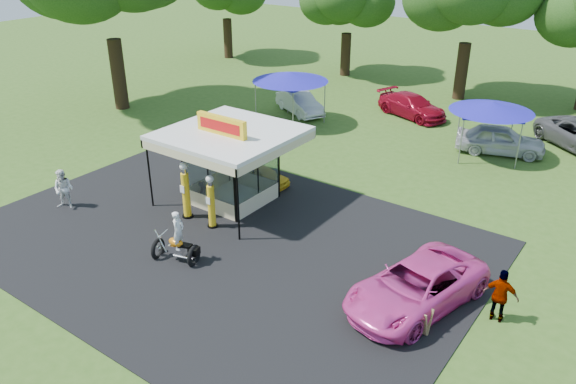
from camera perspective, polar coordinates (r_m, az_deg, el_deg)
name	(u,v)px	position (r m, az deg, el deg)	size (l,w,h in m)	color
ground	(186,263)	(21.65, -10.28, -7.07)	(120.00, 120.00, 0.00)	#35571B
asphalt_apron	(222,240)	(22.83, -6.73, -4.88)	(20.00, 14.00, 0.04)	black
gas_station_kiosk	(231,165)	(25.22, -5.78, 2.75)	(5.40, 5.40, 4.18)	white
gas_pump_left	(186,192)	(24.22, -10.34, 0.04)	(0.48, 0.48, 2.60)	black
gas_pump_right	(211,203)	(23.32, -7.81, -1.11)	(0.44, 0.44, 2.38)	black
motorcycle	(178,241)	(21.37, -11.15, -4.95)	(1.92, 1.30, 2.18)	black
spare_tires	(199,188)	(26.42, -9.04, 0.37)	(0.99, 0.65, 0.83)	black
a_frame_sign	(422,321)	(18.27, 13.45, -12.62)	(0.54, 0.53, 0.91)	#593819
kiosk_car	(262,175)	(27.28, -2.62, 1.71)	(1.13, 2.82, 0.96)	yellow
pink_sedan	(416,286)	(19.22, 12.92, -9.30)	(2.51, 5.45, 1.51)	#E83FA2
spectator_west	(64,189)	(26.71, -21.82, 0.26)	(0.89, 0.70, 1.84)	white
spectator_east_b	(501,296)	(19.22, 20.80, -9.84)	(1.10, 0.46, 1.87)	gray
bg_car_a	(300,103)	(37.79, 1.20, 9.04)	(1.50, 4.31, 1.42)	white
bg_car_b	(412,106)	(37.99, 12.49, 8.55)	(2.04, 5.02, 1.46)	maroon
bg_car_c	(501,140)	(33.05, 20.79, 4.99)	(1.89, 4.69, 1.60)	silver
tent_west	(290,77)	(35.16, 0.24, 11.59)	(4.71, 4.71, 3.29)	gray
tent_east	(492,107)	(31.76, 19.99, 8.10)	(4.39, 4.39, 3.07)	gray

